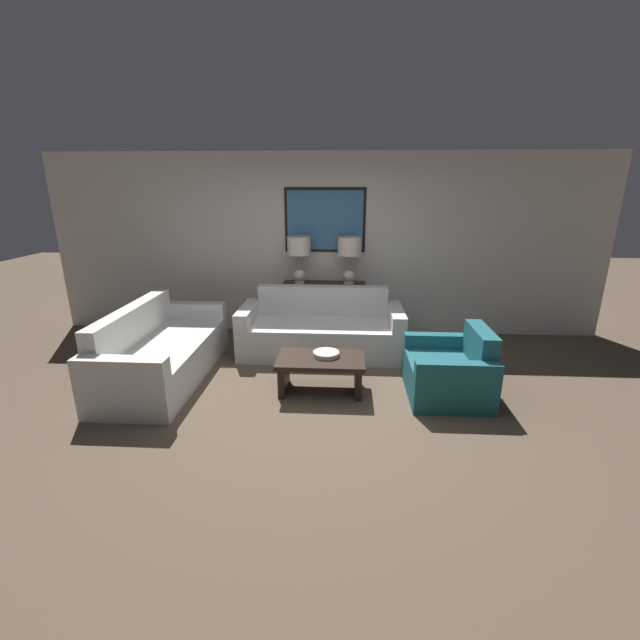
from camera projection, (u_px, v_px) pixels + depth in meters
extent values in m
plane|color=brown|center=(313.00, 407.00, 4.41)|extent=(20.00, 20.00, 0.00)
cube|color=beige|center=(325.00, 246.00, 6.38)|extent=(8.24, 0.10, 2.65)
cube|color=black|center=(325.00, 220.00, 6.22)|extent=(1.18, 0.01, 0.92)
cube|color=teal|center=(325.00, 220.00, 6.21)|extent=(1.10, 0.02, 0.84)
cube|color=#332319|center=(324.00, 310.00, 6.40)|extent=(1.21, 0.40, 0.81)
cylinder|color=silver|center=(300.00, 282.00, 6.29)|extent=(0.14, 0.14, 0.02)
sphere|color=silver|center=(299.00, 276.00, 6.26)|extent=(0.17, 0.17, 0.17)
cylinder|color=#8C7A51|center=(299.00, 262.00, 6.20)|extent=(0.02, 0.02, 0.22)
cylinder|color=beige|center=(299.00, 246.00, 6.13)|extent=(0.34, 0.34, 0.26)
cylinder|color=silver|center=(349.00, 283.00, 6.25)|extent=(0.14, 0.14, 0.02)
sphere|color=silver|center=(349.00, 276.00, 6.22)|extent=(0.17, 0.17, 0.17)
cylinder|color=#8C7A51|center=(349.00, 263.00, 6.16)|extent=(0.02, 0.02, 0.22)
cylinder|color=beige|center=(349.00, 246.00, 6.09)|extent=(0.34, 0.34, 0.26)
cube|color=silver|center=(321.00, 340.00, 5.68)|extent=(1.79, 0.72, 0.44)
cube|color=silver|center=(323.00, 316.00, 6.05)|extent=(1.79, 0.18, 0.85)
cube|color=silver|center=(249.00, 329.00, 5.79)|extent=(0.18, 0.90, 0.64)
cube|color=silver|center=(395.00, 332.00, 5.68)|extent=(0.18, 0.90, 0.64)
cube|color=silver|center=(174.00, 359.00, 5.06)|extent=(0.72, 1.79, 0.44)
cube|color=silver|center=(135.00, 342.00, 5.02)|extent=(0.18, 1.79, 0.85)
cube|color=silver|center=(124.00, 389.00, 4.09)|extent=(0.90, 0.18, 0.64)
cube|color=silver|center=(194.00, 325.00, 5.97)|extent=(0.90, 0.18, 0.64)
cube|color=black|center=(321.00, 360.00, 4.66)|extent=(0.95, 0.58, 0.05)
cube|color=black|center=(284.00, 375.00, 4.74)|extent=(0.07, 0.46, 0.35)
cube|color=black|center=(358.00, 377.00, 4.70)|extent=(0.07, 0.46, 0.35)
cylinder|color=beige|center=(326.00, 354.00, 4.69)|extent=(0.29, 0.29, 0.05)
cube|color=#1E5B66|center=(438.00, 377.00, 4.65)|extent=(0.65, 0.69, 0.39)
cube|color=#1E5B66|center=(478.00, 363.00, 4.57)|extent=(0.18, 0.69, 0.76)
cube|color=#1E5B66|center=(439.00, 356.00, 5.01)|extent=(0.83, 0.14, 0.55)
cube|color=#1E5B66|center=(456.00, 388.00, 4.22)|extent=(0.83, 0.14, 0.55)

